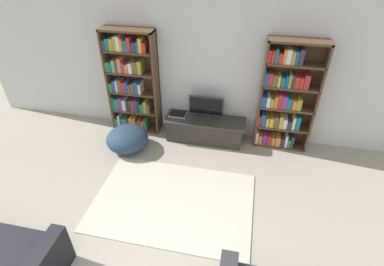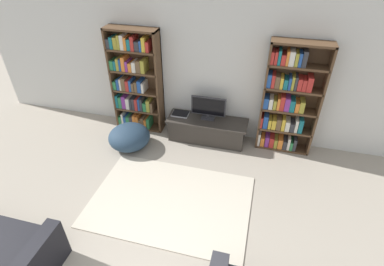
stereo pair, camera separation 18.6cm
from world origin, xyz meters
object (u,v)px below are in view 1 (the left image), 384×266
bookshelf_right (285,99)px  laptop (178,114)px  bookshelf_left (131,83)px  tv_stand (205,129)px  beanbag_ottoman (127,139)px  television (206,107)px

bookshelf_right → laptop: bearing=-178.0°
bookshelf_left → bookshelf_right: (2.78, 0.00, -0.01)m
bookshelf_left → tv_stand: (1.43, -0.13, -0.75)m
bookshelf_left → laptop: 1.04m
bookshelf_right → beanbag_ottoman: 2.86m
bookshelf_left → tv_stand: bearing=-5.2°
tv_stand → beanbag_ottoman: 1.45m
bookshelf_left → beanbag_ottoman: 1.04m
beanbag_ottoman → bookshelf_left: bearing=98.8°
tv_stand → bookshelf_right: bearing=5.6°
tv_stand → laptop: bearing=172.9°
bookshelf_left → beanbag_ottoman: size_ratio=2.62×
laptop → beanbag_ottoman: (-0.79, -0.65, -0.23)m
laptop → tv_stand: bearing=-7.1°
bookshelf_left → television: 1.47m
bookshelf_left → television: size_ratio=3.09×
laptop → beanbag_ottoman: bearing=-140.5°
tv_stand → television: 0.45m
bookshelf_right → beanbag_ottoman: bookshelf_right is taller
bookshelf_right → tv_stand: bearing=-174.4°
laptop → beanbag_ottoman: 1.05m
beanbag_ottoman → tv_stand: bearing=23.8°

